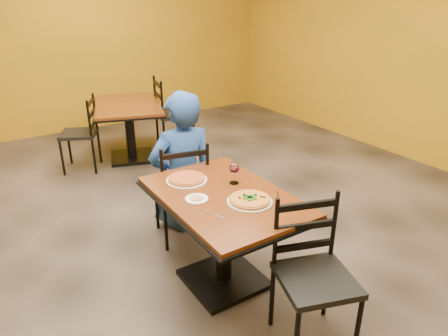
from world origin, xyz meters
TOP-DOWN VIEW (x-y plane):
  - floor at (0.00, 0.00)m, footprint 7.00×8.00m
  - wall_back at (0.00, 4.00)m, footprint 7.00×0.01m
  - table_main at (0.00, -0.50)m, footprint 0.83×1.23m
  - table_second at (0.35, 2.33)m, footprint 1.17×1.44m
  - chair_main_near at (0.14, -1.30)m, footprint 0.54×0.54m
  - chair_main_far at (0.04, 0.26)m, footprint 0.50×0.50m
  - chair_second_left at (-0.31, 2.33)m, footprint 0.56×0.56m
  - chair_second_right at (1.00, 2.33)m, footprint 0.54×0.54m
  - diner at (0.17, 0.47)m, footprint 0.68×0.49m
  - plate_main at (0.09, -0.69)m, footprint 0.31×0.31m
  - pizza_main at (0.09, -0.69)m, footprint 0.28×0.28m
  - plate_far at (-0.11, -0.15)m, footprint 0.31×0.31m
  - pizza_far at (-0.11, -0.15)m, footprint 0.28×0.28m
  - side_plate at (-0.20, -0.46)m, footprint 0.16×0.16m
  - dip at (-0.20, -0.46)m, footprint 0.09×0.09m
  - wine_glass at (0.17, -0.39)m, footprint 0.08×0.08m
  - fork at (-0.21, -0.69)m, footprint 0.08×0.18m
  - knife at (0.28, -0.75)m, footprint 0.14×0.17m

SIDE VIEW (x-z plane):
  - floor at x=0.00m, z-range -0.01..0.01m
  - chair_second_left at x=-0.31m, z-range 0.00..0.92m
  - chair_main_far at x=0.04m, z-range 0.00..0.93m
  - chair_main_near at x=0.14m, z-range 0.00..0.95m
  - chair_second_right at x=1.00m, z-range 0.00..1.02m
  - table_main at x=0.00m, z-range 0.18..0.93m
  - table_second at x=0.35m, z-range 0.18..0.93m
  - diner at x=0.17m, z-range 0.00..1.29m
  - fork at x=-0.21m, z-range 0.75..0.75m
  - knife at x=0.28m, z-range 0.75..0.75m
  - plate_main at x=0.09m, z-range 0.75..0.76m
  - plate_far at x=-0.11m, z-range 0.75..0.76m
  - side_plate at x=-0.20m, z-range 0.75..0.76m
  - dip at x=-0.20m, z-range 0.76..0.77m
  - pizza_main at x=0.09m, z-range 0.76..0.78m
  - pizza_far at x=-0.11m, z-range 0.76..0.78m
  - wine_glass at x=0.17m, z-range 0.75..0.93m
  - wall_back at x=0.00m, z-range 0.00..3.00m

